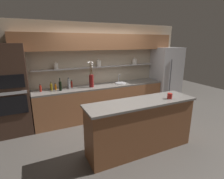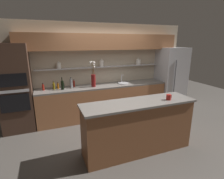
{
  "view_description": "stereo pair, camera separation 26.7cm",
  "coord_description": "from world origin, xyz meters",
  "px_view_note": "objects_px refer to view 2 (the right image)",
  "views": [
    {
      "loc": [
        -1.82,
        -3.15,
        2.09
      ],
      "look_at": [
        -0.18,
        0.32,
        1.04
      ],
      "focal_mm": 28.0,
      "sensor_mm": 36.0,
      "label": 1
    },
    {
      "loc": [
        -1.58,
        -3.25,
        2.09
      ],
      "look_at": [
        -0.18,
        0.32,
        1.04
      ],
      "focal_mm": 28.0,
      "sensor_mm": 36.0,
      "label": 2
    }
  ],
  "objects_px": {
    "bottle_wine_2": "(62,85)",
    "oven_tower": "(16,89)",
    "flower_vase": "(93,78)",
    "bottle_oil_5": "(54,86)",
    "bottle_sauce_0": "(63,85)",
    "sink_fixture": "(123,83)",
    "refrigerator": "(171,78)",
    "bottle_sauce_1": "(74,84)",
    "bottle_spirit_4": "(71,83)",
    "bottle_sauce_6": "(58,86)",
    "coffee_mug": "(169,97)",
    "bottle_sauce_3": "(43,87)"
  },
  "relations": [
    {
      "from": "refrigerator",
      "to": "bottle_wine_2",
      "type": "relative_size",
      "value": 6.04
    },
    {
      "from": "bottle_sauce_6",
      "to": "coffee_mug",
      "type": "bearing_deg",
      "value": -47.01
    },
    {
      "from": "bottle_sauce_1",
      "to": "bottle_spirit_4",
      "type": "distance_m",
      "value": 0.09
    },
    {
      "from": "sink_fixture",
      "to": "bottle_sauce_1",
      "type": "distance_m",
      "value": 1.4
    },
    {
      "from": "bottle_sauce_6",
      "to": "refrigerator",
      "type": "bearing_deg",
      "value": -1.93
    },
    {
      "from": "flower_vase",
      "to": "coffee_mug",
      "type": "height_order",
      "value": "flower_vase"
    },
    {
      "from": "sink_fixture",
      "to": "flower_vase",
      "type": "bearing_deg",
      "value": -176.68
    },
    {
      "from": "bottle_sauce_1",
      "to": "bottle_sauce_3",
      "type": "xyz_separation_m",
      "value": [
        -0.78,
        -0.08,
        -0.01
      ]
    },
    {
      "from": "oven_tower",
      "to": "bottle_oil_5",
      "type": "bearing_deg",
      "value": 4.55
    },
    {
      "from": "bottle_sauce_6",
      "to": "oven_tower",
      "type": "bearing_deg",
      "value": -175.17
    },
    {
      "from": "refrigerator",
      "to": "bottle_sauce_3",
      "type": "bearing_deg",
      "value": 178.69
    },
    {
      "from": "bottle_sauce_1",
      "to": "bottle_spirit_4",
      "type": "height_order",
      "value": "bottle_spirit_4"
    },
    {
      "from": "flower_vase",
      "to": "bottle_oil_5",
      "type": "distance_m",
      "value": 1.03
    },
    {
      "from": "bottle_oil_5",
      "to": "bottle_sauce_6",
      "type": "bearing_deg",
      "value": 7.17
    },
    {
      "from": "oven_tower",
      "to": "sink_fixture",
      "type": "height_order",
      "value": "oven_tower"
    },
    {
      "from": "coffee_mug",
      "to": "sink_fixture",
      "type": "bearing_deg",
      "value": 91.77
    },
    {
      "from": "sink_fixture",
      "to": "bottle_wine_2",
      "type": "height_order",
      "value": "bottle_wine_2"
    },
    {
      "from": "refrigerator",
      "to": "coffee_mug",
      "type": "distance_m",
      "value": 2.48
    },
    {
      "from": "oven_tower",
      "to": "bottle_wine_2",
      "type": "xyz_separation_m",
      "value": [
        1.06,
        -0.05,
        0.01
      ]
    },
    {
      "from": "flower_vase",
      "to": "sink_fixture",
      "type": "bearing_deg",
      "value": 3.32
    },
    {
      "from": "bottle_spirit_4",
      "to": "bottle_sauce_6",
      "type": "xyz_separation_m",
      "value": [
        -0.34,
        -0.03,
        -0.04
      ]
    },
    {
      "from": "bottle_spirit_4",
      "to": "coffee_mug",
      "type": "distance_m",
      "value": 2.55
    },
    {
      "from": "coffee_mug",
      "to": "bottle_sauce_3",
      "type": "bearing_deg",
      "value": 138.41
    },
    {
      "from": "oven_tower",
      "to": "bottle_wine_2",
      "type": "height_order",
      "value": "oven_tower"
    },
    {
      "from": "oven_tower",
      "to": "sink_fixture",
      "type": "distance_m",
      "value": 2.77
    },
    {
      "from": "flower_vase",
      "to": "bottle_spirit_4",
      "type": "relative_size",
      "value": 2.51
    },
    {
      "from": "bottle_wine_2",
      "to": "oven_tower",
      "type": "bearing_deg",
      "value": 177.23
    },
    {
      "from": "bottle_sauce_0",
      "to": "bottle_spirit_4",
      "type": "height_order",
      "value": "bottle_spirit_4"
    },
    {
      "from": "flower_vase",
      "to": "bottle_sauce_6",
      "type": "relative_size",
      "value": 3.95
    },
    {
      "from": "oven_tower",
      "to": "bottle_sauce_0",
      "type": "relative_size",
      "value": 12.71
    },
    {
      "from": "refrigerator",
      "to": "bottle_sauce_1",
      "type": "distance_m",
      "value": 3.06
    },
    {
      "from": "refrigerator",
      "to": "bottle_sauce_0",
      "type": "distance_m",
      "value": 3.34
    },
    {
      "from": "refrigerator",
      "to": "flower_vase",
      "type": "xyz_separation_m",
      "value": [
        -2.57,
        -0.0,
        0.19
      ]
    },
    {
      "from": "bottle_sauce_1",
      "to": "coffee_mug",
      "type": "xyz_separation_m",
      "value": [
        1.45,
        -2.07,
        0.07
      ]
    },
    {
      "from": "bottle_spirit_4",
      "to": "coffee_mug",
      "type": "relative_size",
      "value": 2.44
    },
    {
      "from": "bottle_spirit_4",
      "to": "bottle_sauce_0",
      "type": "bearing_deg",
      "value": 169.65
    },
    {
      "from": "bottle_sauce_1",
      "to": "refrigerator",
      "type": "bearing_deg",
      "value": -3.23
    },
    {
      "from": "bottle_sauce_0",
      "to": "coffee_mug",
      "type": "relative_size",
      "value": 1.46
    },
    {
      "from": "oven_tower",
      "to": "bottle_sauce_6",
      "type": "height_order",
      "value": "oven_tower"
    },
    {
      "from": "flower_vase",
      "to": "bottle_sauce_3",
      "type": "distance_m",
      "value": 1.28
    },
    {
      "from": "bottle_sauce_1",
      "to": "coffee_mug",
      "type": "distance_m",
      "value": 2.53
    },
    {
      "from": "oven_tower",
      "to": "coffee_mug",
      "type": "xyz_separation_m",
      "value": [
        2.83,
        -1.93,
        0.04
      ]
    },
    {
      "from": "refrigerator",
      "to": "bottle_oil_5",
      "type": "height_order",
      "value": "refrigerator"
    },
    {
      "from": "refrigerator",
      "to": "flower_vase",
      "type": "bearing_deg",
      "value": -179.92
    },
    {
      "from": "refrigerator",
      "to": "coffee_mug",
      "type": "height_order",
      "value": "refrigerator"
    },
    {
      "from": "bottle_wine_2",
      "to": "coffee_mug",
      "type": "height_order",
      "value": "bottle_wine_2"
    },
    {
      "from": "oven_tower",
      "to": "bottle_sauce_3",
      "type": "relative_size",
      "value": 10.98
    },
    {
      "from": "bottle_sauce_0",
      "to": "coffee_mug",
      "type": "bearing_deg",
      "value": -50.13
    },
    {
      "from": "bottle_sauce_0",
      "to": "bottle_oil_5",
      "type": "bearing_deg",
      "value": -162.8
    },
    {
      "from": "flower_vase",
      "to": "sink_fixture",
      "type": "distance_m",
      "value": 0.93
    }
  ]
}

